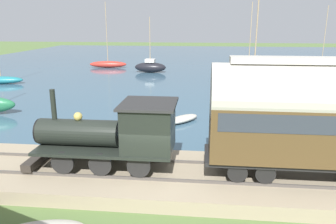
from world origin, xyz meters
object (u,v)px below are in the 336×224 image
sailboat_navy (321,64)px  rowboat_mid_harbor (320,141)px  steam_locomotive (120,131)px  rowboat_near_shore (182,119)px  rowboat_off_pier (327,114)px  sailboat_white (252,99)px  rowboat_far_out (145,132)px  sailboat_black (150,67)px  sailboat_teal (1,79)px  sailboat_red (108,64)px  passenger_coach (316,113)px  sailboat_blue (248,69)px

sailboat_navy → rowboat_mid_harbor: (-34.30, 11.41, -0.25)m
rowboat_mid_harbor → steam_locomotive: bearing=93.7°
rowboat_near_shore → rowboat_off_pier: rowboat_off_pier is taller
sailboat_white → rowboat_far_out: sailboat_white is taller
sailboat_black → sailboat_white: bearing=-144.3°
sailboat_white → rowboat_off_pier: bearing=-148.7°
sailboat_white → rowboat_near_shore: bearing=104.0°
sailboat_teal → rowboat_far_out: (-15.17, -18.69, -0.27)m
sailboat_red → rowboat_mid_harbor: sailboat_red is taller
passenger_coach → steam_locomotive: bearing=90.0°
rowboat_off_pier → rowboat_mid_harbor: bearing=170.1°
rowboat_near_shore → rowboat_far_out: rowboat_near_shore is taller
passenger_coach → sailboat_navy: bearing=-19.0°
sailboat_black → rowboat_near_shore: (-22.55, -5.76, -0.52)m
sailboat_navy → sailboat_black: bearing=130.0°
rowboat_far_out → sailboat_white: bearing=-55.2°
rowboat_near_shore → rowboat_mid_harbor: rowboat_mid_harbor is taller
passenger_coach → sailboat_navy: size_ratio=0.93×
sailboat_navy → rowboat_off_pier: 30.00m
sailboat_blue → rowboat_near_shore: bearing=-173.7°
sailboat_white → rowboat_near_shore: size_ratio=3.43×
sailboat_navy → sailboat_blue: 14.78m
sailboat_navy → rowboat_off_pier: (-28.61, 9.04, -0.24)m
rowboat_off_pier → sailboat_teal: bearing=84.7°
sailboat_teal → rowboat_near_shore: sailboat_teal is taller
steam_locomotive → sailboat_navy: 45.00m
steam_locomotive → sailboat_red: bearing=16.9°
passenger_coach → sailboat_navy: sailboat_navy is taller
sailboat_blue → sailboat_white: size_ratio=0.96×
sailboat_black → rowboat_off_pier: 25.84m
sailboat_white → rowboat_far_out: bearing=107.5°
steam_locomotive → sailboat_navy: sailboat_navy is taller
sailboat_blue → sailboat_white: sailboat_white is taller
sailboat_navy → sailboat_teal: size_ratio=1.01×
sailboat_red → sailboat_teal: size_ratio=1.06×
passenger_coach → sailboat_navy: 41.99m
sailboat_red → sailboat_teal: sailboat_red is taller
sailboat_black → sailboat_red: bearing=63.4°
rowboat_off_pier → rowboat_far_out: bearing=125.2°
sailboat_teal → passenger_coach: bearing=-137.8°
passenger_coach → sailboat_red: bearing=27.5°
rowboat_far_out → rowboat_near_shore: bearing=-48.1°
sailboat_white → rowboat_mid_harbor: size_ratio=3.04×
sailboat_blue → sailboat_black: size_ratio=1.25×
passenger_coach → sailboat_blue: sailboat_blue is taller
passenger_coach → rowboat_off_pier: size_ratio=4.08×
sailboat_blue → rowboat_near_shore: sailboat_blue is taller
steam_locomotive → passenger_coach: (0.00, -7.62, 0.99)m
steam_locomotive → sailboat_navy: bearing=-28.2°
sailboat_red → sailboat_white: bearing=-144.6°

